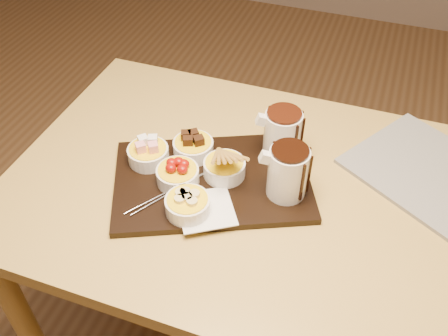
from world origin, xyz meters
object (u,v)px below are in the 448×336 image
(bowl_strawberries, at_px, (178,176))
(pitcher_dark_chocolate, at_px, (288,173))
(pitcher_milk_chocolate, at_px, (282,135))
(dining_table, at_px, (257,214))
(newspaper, at_px, (434,175))
(serving_board, at_px, (212,181))

(bowl_strawberries, height_order, pitcher_dark_chocolate, pitcher_dark_chocolate)
(pitcher_dark_chocolate, relative_size, pitcher_milk_chocolate, 1.00)
(dining_table, relative_size, bowl_strawberries, 12.00)
(dining_table, height_order, bowl_strawberries, bowl_strawberries)
(bowl_strawberries, distance_m, pitcher_dark_chocolate, 0.25)
(dining_table, distance_m, newspaper, 0.44)
(serving_board, xyz_separation_m, bowl_strawberries, (-0.07, -0.04, 0.03))
(pitcher_dark_chocolate, xyz_separation_m, pitcher_milk_chocolate, (-0.04, 0.12, 0.00))
(serving_board, bearing_deg, dining_table, -10.81)
(dining_table, bearing_deg, bowl_strawberries, -160.23)
(pitcher_dark_chocolate, bearing_deg, serving_board, 160.02)
(dining_table, relative_size, newspaper, 3.19)
(serving_board, height_order, pitcher_milk_chocolate, pitcher_milk_chocolate)
(serving_board, bearing_deg, pitcher_milk_chocolate, 21.80)
(serving_board, bearing_deg, bowl_strawberries, -176.42)
(dining_table, height_order, pitcher_dark_chocolate, pitcher_dark_chocolate)
(serving_board, distance_m, bowl_strawberries, 0.08)
(pitcher_dark_chocolate, xyz_separation_m, newspaper, (0.32, 0.19, -0.07))
(dining_table, height_order, serving_board, serving_board)
(dining_table, height_order, pitcher_milk_chocolate, pitcher_milk_chocolate)
(pitcher_dark_chocolate, bearing_deg, newspaper, 5.65)
(serving_board, relative_size, pitcher_milk_chocolate, 3.73)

